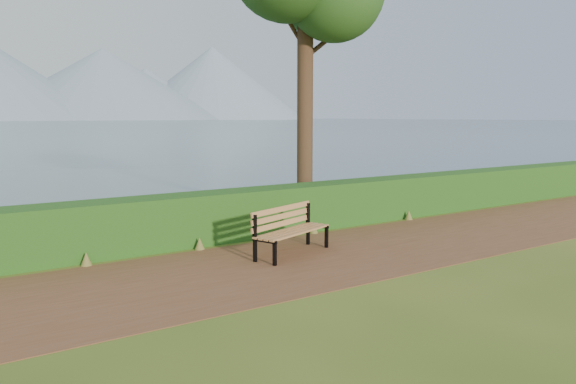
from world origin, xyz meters
TOP-DOWN VIEW (x-y plane):
  - ground at (0.00, 0.00)m, footprint 140.00×140.00m
  - path at (0.00, 0.30)m, footprint 40.00×3.40m
  - hedge at (0.00, 2.60)m, footprint 32.00×0.85m
  - bench at (0.13, 0.83)m, footprint 1.82×1.08m

SIDE VIEW (x-z plane):
  - ground at x=0.00m, z-range 0.00..0.00m
  - path at x=0.00m, z-range 0.00..0.01m
  - hedge at x=0.00m, z-range 0.00..1.00m
  - bench at x=0.13m, z-range 0.07..0.95m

